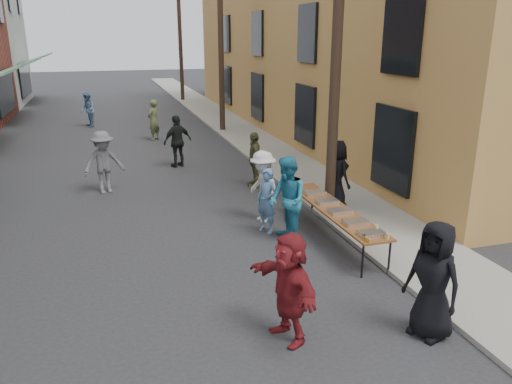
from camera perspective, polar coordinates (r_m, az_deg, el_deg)
ground at (r=9.42m, az=-8.16°, el=-11.00°), size 120.00×120.00×0.00m
sidewalk at (r=24.41m, az=-2.22°, el=7.14°), size 2.20×60.00×0.10m
building_ochre at (r=25.36m, az=12.44°, el=18.40°), size 10.00×28.00×10.00m
utility_pole_near at (r=12.46m, az=9.28°, el=17.48°), size 0.26×0.26×9.00m
utility_pole_mid at (r=23.84m, az=-4.06°, el=17.62°), size 0.26×0.26×9.00m
utility_pole_far at (r=35.62m, az=-8.69°, el=17.46°), size 0.26×0.26×9.00m
serving_table at (r=11.33m, az=8.93°, el=-2.05°), size 0.70×4.00×0.75m
catering_tray_sausage at (r=9.95m, az=13.07°, el=-4.66°), size 0.50×0.33×0.08m
catering_tray_foil_b at (r=10.47m, az=11.32°, el=-3.40°), size 0.50×0.33×0.08m
catering_tray_buns at (r=11.05m, az=9.62°, el=-2.17°), size 0.50×0.33×0.08m
catering_tray_foil_d at (r=11.64m, az=8.10°, el=-1.06°), size 0.50×0.33×0.08m
catering_tray_buns_end at (r=12.25m, az=6.73°, el=-0.06°), size 0.50×0.33×0.08m
condiment_jar_a at (r=9.60m, az=12.81°, el=-5.46°), size 0.07×0.07×0.08m
condiment_jar_b at (r=9.68m, az=12.52°, el=-5.25°), size 0.07×0.07×0.08m
condiment_jar_c at (r=9.76m, az=12.24°, el=-5.03°), size 0.07×0.07×0.08m
cup_stack at (r=9.84m, az=14.81°, el=-4.92°), size 0.08×0.08×0.12m
guest_front_a at (r=8.09m, az=19.63°, el=-9.48°), size 0.86×1.06×1.88m
guest_front_b at (r=11.61m, az=1.25°, el=-1.02°), size 0.60×0.67×1.54m
guest_front_c at (r=11.01m, az=3.58°, el=-0.97°), size 0.76×0.96×1.96m
guest_front_d at (r=12.26m, az=0.80°, el=0.61°), size 0.83×1.25×1.80m
guest_front_e at (r=15.18m, az=-0.19°, el=3.75°), size 0.49×1.02×1.69m
guest_queue_back at (r=7.60m, az=3.80°, el=-10.81°), size 0.87×1.69×1.74m
server at (r=13.25m, az=9.17°, el=2.09°), size 0.75×0.97×1.77m
passerby_left at (r=15.20m, az=-17.01°, el=3.26°), size 1.33×1.01×1.83m
passerby_mid at (r=17.67m, az=-8.95°, el=5.75°), size 1.16×0.82×1.83m
passerby_right at (r=22.47m, az=-11.64°, el=8.05°), size 0.74×0.77×1.77m
passerby_far at (r=26.64m, az=-18.69°, el=8.89°), size 0.80×0.95×1.72m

